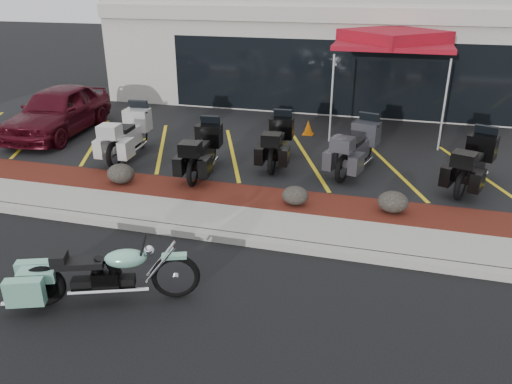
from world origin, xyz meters
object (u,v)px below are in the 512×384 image
(hero_cruiser, at_px, (175,270))
(touring_white, at_px, (140,124))
(traffic_cone, at_px, (308,127))
(popup_canopy, at_px, (394,40))
(parked_car, at_px, (58,111))

(hero_cruiser, relative_size, touring_white, 1.19)
(touring_white, relative_size, traffic_cone, 5.27)
(touring_white, relative_size, popup_canopy, 0.60)
(traffic_cone, relative_size, popup_canopy, 0.11)
(hero_cruiser, bearing_deg, touring_white, 100.61)
(traffic_cone, bearing_deg, parked_car, -165.04)
(hero_cruiser, xyz_separation_m, touring_white, (-3.94, 6.44, 0.35))
(popup_canopy, bearing_deg, traffic_cone, -142.13)
(parked_car, relative_size, popup_canopy, 1.08)
(parked_car, xyz_separation_m, popup_canopy, (9.95, 3.08, 2.11))
(parked_car, bearing_deg, touring_white, -16.51)
(parked_car, height_order, popup_canopy, popup_canopy)
(touring_white, relative_size, parked_car, 0.55)
(hero_cruiser, height_order, parked_car, parked_car)
(traffic_cone, distance_m, popup_canopy, 3.67)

